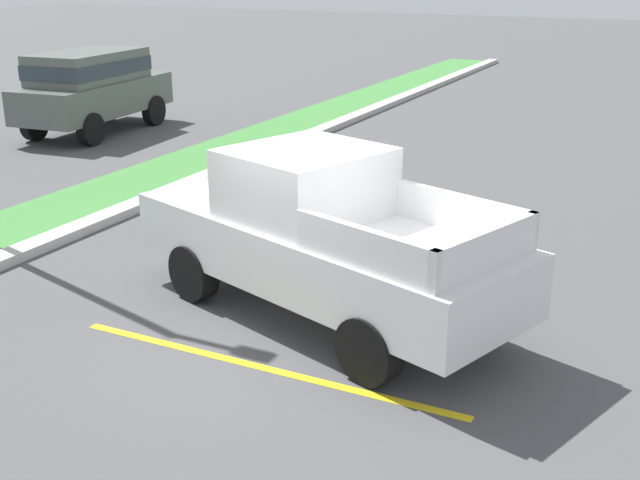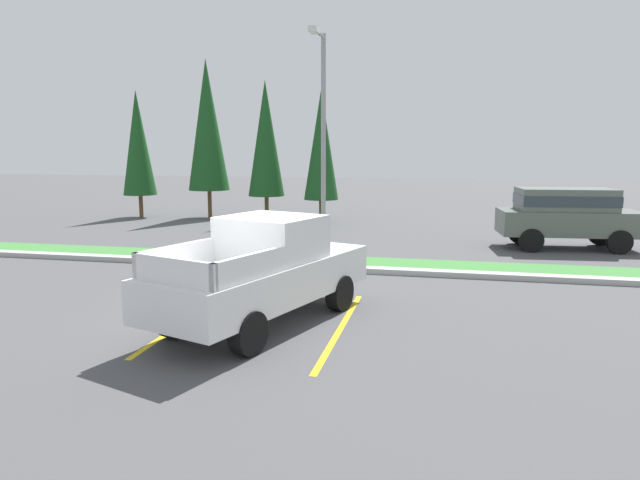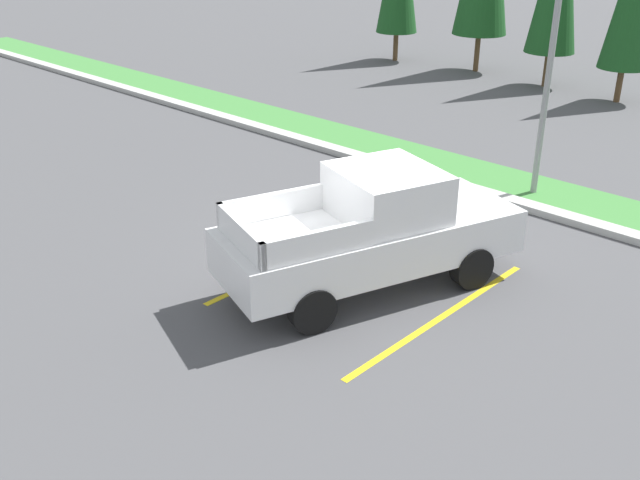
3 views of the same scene
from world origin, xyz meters
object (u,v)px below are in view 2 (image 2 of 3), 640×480
cypress_tree_left_inner (207,125)px  cypress_tree_center (266,139)px  street_light (322,133)px  cypress_tree_right_inner (321,145)px  suv_distant (567,213)px  cypress_tree_leftmost (138,143)px  pickup_truck_main (265,271)px

cypress_tree_left_inner → cypress_tree_center: (3.17, -0.46, -0.68)m
street_light → cypress_tree_left_inner: (-8.10, 10.45, 0.76)m
cypress_tree_right_inner → suv_distant: bearing=-27.2°
cypress_tree_leftmost → cypress_tree_center: bearing=0.6°
street_light → cypress_tree_leftmost: 15.31m
street_light → cypress_tree_right_inner: 9.85m
pickup_truck_main → cypress_tree_right_inner: cypress_tree_right_inner is taller
street_light → cypress_tree_right_inner: (-2.12, 9.61, -0.23)m
suv_distant → cypress_tree_leftmost: (-19.32, 5.34, 2.52)m
suv_distant → cypress_tree_leftmost: 20.20m
cypress_tree_leftmost → cypress_tree_center: size_ratio=0.95×
cypress_tree_leftmost → cypress_tree_right_inner: 9.54m
suv_distant → cypress_tree_right_inner: bearing=152.8°
street_light → cypress_tree_left_inner: size_ratio=0.85×
suv_distant → cypress_tree_center: 13.97m
cypress_tree_leftmost → cypress_tree_right_inner: bearing=-1.9°
cypress_tree_center → pickup_truck_main: bearing=-72.3°
street_light → cypress_tree_center: bearing=116.2°
suv_distant → cypress_tree_center: (-12.59, 5.41, 2.71)m
cypress_tree_center → cypress_tree_left_inner: bearing=171.8°
street_light → cypress_tree_center: (-4.93, 9.99, 0.08)m
street_light → cypress_tree_center: cypress_tree_center is taller
cypress_tree_right_inner → cypress_tree_center: bearing=172.3°
pickup_truck_main → cypress_tree_right_inner: (-2.20, 15.34, 2.60)m
cypress_tree_center → cypress_tree_right_inner: size_ratio=1.08×
suv_distant → cypress_tree_left_inner: cypress_tree_left_inner is taller
suv_distant → cypress_tree_right_inner: size_ratio=0.77×
street_light → cypress_tree_left_inner: bearing=127.8°
cypress_tree_right_inner → cypress_tree_left_inner: bearing=172.0°
street_light → cypress_tree_right_inner: bearing=102.4°
cypress_tree_leftmost → cypress_tree_right_inner: (9.54, -0.31, -0.12)m
cypress_tree_center → cypress_tree_right_inner: 2.85m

